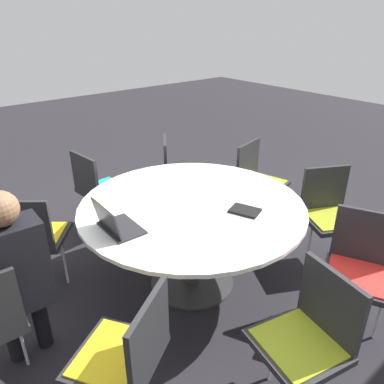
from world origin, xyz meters
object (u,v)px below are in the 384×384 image
object	(u,v)px
chair_5	(258,177)
chair_7	(98,185)
chair_8	(33,234)
chair_6	(178,170)
spiral_notebook	(245,211)
chair_3	(360,264)
chair_1	(127,351)
chair_2	(309,332)
person_0	(15,270)
laptop	(115,224)
chair_4	(329,209)

from	to	relation	value
chair_5	chair_7	world-z (taller)	same
chair_8	chair_6	bearing A→B (deg)	49.90
chair_5	spiral_notebook	size ratio (longest dim) A/B	3.51
chair_3	chair_8	size ratio (longest dim) A/B	1.00
chair_1	chair_3	size ratio (longest dim) A/B	1.00
chair_6	chair_3	bearing A→B (deg)	33.40
chair_5	chair_7	xyz separation A→B (m)	(1.37, -0.86, 0.00)
chair_3	chair_2	bearing A→B (deg)	74.40
chair_7	spiral_notebook	world-z (taller)	chair_7
chair_2	chair_7	size ratio (longest dim) A/B	1.00
chair_2	person_0	world-z (taller)	person_0
chair_6	person_0	bearing A→B (deg)	-27.76
spiral_notebook	chair_8	bearing A→B (deg)	-41.33
chair_1	chair_7	size ratio (longest dim) A/B	1.00
chair_8	spiral_notebook	bearing A→B (deg)	-2.28
chair_1	spiral_notebook	xyz separation A→B (m)	(-1.22, -0.36, 0.23)
chair_1	person_0	bearing A→B (deg)	78.18
chair_1	spiral_notebook	distance (m)	1.30
laptop	chair_3	bearing A→B (deg)	-130.18
chair_1	chair_6	bearing A→B (deg)	14.45
chair_2	laptop	distance (m)	1.34
chair_1	person_0	size ratio (longest dim) A/B	0.71
chair_5	spiral_notebook	distance (m)	1.21
chair_4	person_0	bearing A→B (deg)	14.52
chair_1	chair_3	world-z (taller)	same
chair_4	chair_7	xyz separation A→B (m)	(1.31, -1.73, 0.00)
chair_8	person_0	world-z (taller)	person_0
chair_6	chair_5	bearing A→B (deg)	72.65
laptop	chair_4	bearing A→B (deg)	-105.08
chair_6	laptop	size ratio (longest dim) A/B	2.63
chair_5	chair_8	distance (m)	2.21
chair_3	spiral_notebook	xyz separation A→B (m)	(0.36, -0.74, 0.23)
chair_1	chair_2	bearing A→B (deg)	-64.05
chair_6	person_0	size ratio (longest dim) A/B	0.71
chair_4	laptop	bearing A→B (deg)	10.98
chair_2	chair_4	world-z (taller)	same
chair_3	chair_4	xyz separation A→B (m)	(-0.54, -0.57, 0.00)
chair_8	spiral_notebook	world-z (taller)	chair_8
chair_3	laptop	bearing A→B (deg)	22.88
chair_1	laptop	world-z (taller)	laptop
chair_1	chair_6	distance (m)	2.41
spiral_notebook	chair_7	bearing A→B (deg)	-75.28
chair_1	chair_4	world-z (taller)	same
chair_8	spiral_notebook	size ratio (longest dim) A/B	3.51
chair_4	spiral_notebook	size ratio (longest dim) A/B	3.51
chair_2	chair_4	distance (m)	1.49
chair_7	laptop	xyz separation A→B (m)	(0.45, 1.19, 0.27)
chair_3	chair_4	world-z (taller)	same
chair_7	spiral_notebook	distance (m)	1.63
chair_6	chair_4	bearing A→B (deg)	51.90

